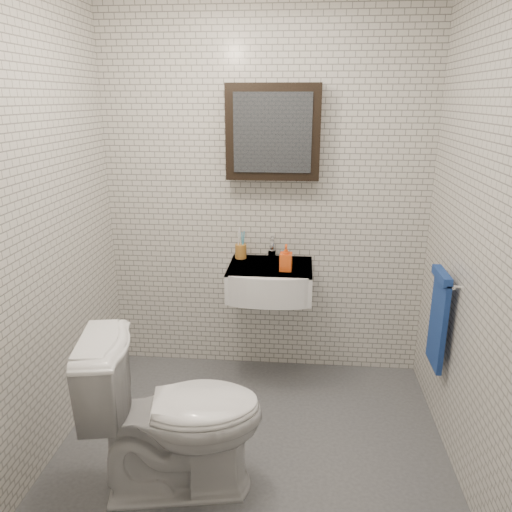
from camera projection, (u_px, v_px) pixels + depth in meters
name	position (u px, v px, depth m)	size (l,w,h in m)	color
ground	(251.00, 450.00, 2.83)	(2.20, 2.00, 0.01)	#484B50
room_shell	(251.00, 195.00, 2.38)	(2.22, 2.02, 2.51)	silver
washbasin	(270.00, 281.00, 3.29)	(0.55, 0.50, 0.20)	white
faucet	(272.00, 249.00, 3.43)	(0.06, 0.20, 0.15)	silver
mirror_cabinet	(273.00, 132.00, 3.19)	(0.60, 0.15, 0.60)	black
towel_rail	(439.00, 315.00, 2.85)	(0.09, 0.30, 0.58)	silver
toothbrush_cup	(241.00, 251.00, 3.44)	(0.09, 0.09, 0.21)	#AE722B
soap_bottle	(286.00, 258.00, 3.18)	(0.08, 0.08, 0.17)	#E54A18
toilet	(176.00, 414.00, 2.45)	(0.48, 0.84, 0.86)	white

